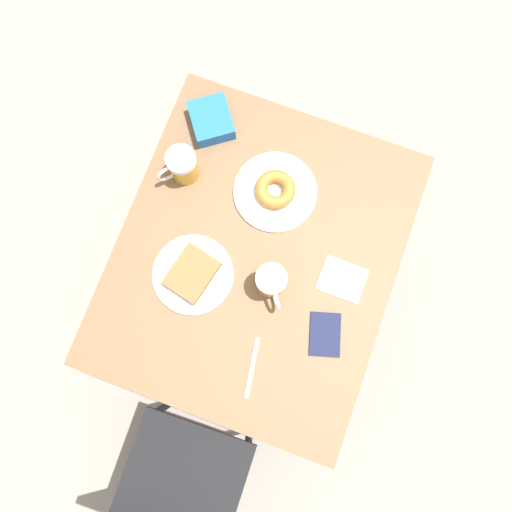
{
  "coord_description": "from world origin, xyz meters",
  "views": [
    {
      "loc": [
        -0.09,
        0.24,
        2.23
      ],
      "look_at": [
        0.0,
        0.0,
        0.8
      ],
      "focal_mm": 35.0,
      "sensor_mm": 36.0,
      "label": 1
    }
  ],
  "objects_px": {
    "beer_mug_left": "(271,282)",
    "blue_pouch": "(211,121)",
    "plate_with_cake": "(192,274)",
    "napkin_folded": "(342,279)",
    "beer_mug_center": "(182,166)",
    "passport_near_edge": "(325,334)",
    "plate_with_donut": "(275,191)",
    "fork": "(252,367)"
  },
  "relations": [
    {
      "from": "beer_mug_left",
      "to": "blue_pouch",
      "type": "relative_size",
      "value": 0.67
    },
    {
      "from": "plate_with_cake",
      "to": "napkin_folded",
      "type": "height_order",
      "value": "plate_with_cake"
    },
    {
      "from": "beer_mug_left",
      "to": "beer_mug_center",
      "type": "distance_m",
      "value": 0.43
    },
    {
      "from": "beer_mug_center",
      "to": "passport_near_edge",
      "type": "relative_size",
      "value": 0.81
    },
    {
      "from": "plate_with_donut",
      "to": "fork",
      "type": "xyz_separation_m",
      "value": [
        -0.12,
        0.51,
        -0.01
      ]
    },
    {
      "from": "passport_near_edge",
      "to": "plate_with_cake",
      "type": "bearing_deg",
      "value": -4.0
    },
    {
      "from": "passport_near_edge",
      "to": "blue_pouch",
      "type": "bearing_deg",
      "value": -42.22
    },
    {
      "from": "beer_mug_left",
      "to": "fork",
      "type": "xyz_separation_m",
      "value": [
        -0.03,
        0.24,
        -0.06
      ]
    },
    {
      "from": "plate_with_cake",
      "to": "beer_mug_left",
      "type": "xyz_separation_m",
      "value": [
        -0.22,
        -0.05,
        0.04
      ]
    },
    {
      "from": "plate_with_donut",
      "to": "napkin_folded",
      "type": "xyz_separation_m",
      "value": [
        -0.28,
        0.18,
        -0.01
      ]
    },
    {
      "from": "passport_near_edge",
      "to": "beer_mug_center",
      "type": "bearing_deg",
      "value": -29.29
    },
    {
      "from": "beer_mug_left",
      "to": "blue_pouch",
      "type": "xyz_separation_m",
      "value": [
        0.34,
        -0.41,
        -0.03
      ]
    },
    {
      "from": "plate_with_donut",
      "to": "fork",
      "type": "relative_size",
      "value": 1.47
    },
    {
      "from": "plate_with_cake",
      "to": "beer_mug_left",
      "type": "height_order",
      "value": "beer_mug_left"
    },
    {
      "from": "napkin_folded",
      "to": "fork",
      "type": "bearing_deg",
      "value": 64.01
    },
    {
      "from": "plate_with_cake",
      "to": "beer_mug_center",
      "type": "distance_m",
      "value": 0.32
    },
    {
      "from": "fork",
      "to": "blue_pouch",
      "type": "xyz_separation_m",
      "value": [
        0.37,
        -0.65,
        0.03
      ]
    },
    {
      "from": "plate_with_donut",
      "to": "beer_mug_center",
      "type": "xyz_separation_m",
      "value": [
        0.28,
        0.04,
        0.04
      ]
    },
    {
      "from": "napkin_folded",
      "to": "passport_near_edge",
      "type": "relative_size",
      "value": 0.9
    },
    {
      "from": "beer_mug_center",
      "to": "passport_near_edge",
      "type": "bearing_deg",
      "value": 150.71
    },
    {
      "from": "napkin_folded",
      "to": "passport_near_edge",
      "type": "height_order",
      "value": "passport_near_edge"
    },
    {
      "from": "napkin_folded",
      "to": "fork",
      "type": "xyz_separation_m",
      "value": [
        0.16,
        0.33,
        -0.0
      ]
    },
    {
      "from": "passport_near_edge",
      "to": "beer_mug_left",
      "type": "bearing_deg",
      "value": -22.55
    },
    {
      "from": "passport_near_edge",
      "to": "blue_pouch",
      "type": "height_order",
      "value": "blue_pouch"
    },
    {
      "from": "beer_mug_center",
      "to": "fork",
      "type": "height_order",
      "value": "beer_mug_center"
    },
    {
      "from": "plate_with_donut",
      "to": "blue_pouch",
      "type": "distance_m",
      "value": 0.29
    },
    {
      "from": "napkin_folded",
      "to": "fork",
      "type": "distance_m",
      "value": 0.37
    },
    {
      "from": "beer_mug_center",
      "to": "passport_near_edge",
      "type": "distance_m",
      "value": 0.64
    },
    {
      "from": "beer_mug_center",
      "to": "fork",
      "type": "relative_size",
      "value": 0.69
    },
    {
      "from": "plate_with_donut",
      "to": "beer_mug_center",
      "type": "height_order",
      "value": "beer_mug_center"
    },
    {
      "from": "beer_mug_left",
      "to": "passport_near_edge",
      "type": "height_order",
      "value": "beer_mug_left"
    },
    {
      "from": "beer_mug_center",
      "to": "napkin_folded",
      "type": "bearing_deg",
      "value": 165.32
    },
    {
      "from": "beer_mug_center",
      "to": "fork",
      "type": "distance_m",
      "value": 0.62
    },
    {
      "from": "napkin_folded",
      "to": "beer_mug_left",
      "type": "bearing_deg",
      "value": 24.21
    },
    {
      "from": "plate_with_cake",
      "to": "fork",
      "type": "bearing_deg",
      "value": 143.54
    },
    {
      "from": "fork",
      "to": "plate_with_donut",
      "type": "bearing_deg",
      "value": -77.19
    },
    {
      "from": "plate_with_donut",
      "to": "blue_pouch",
      "type": "bearing_deg",
      "value": -28.16
    },
    {
      "from": "beer_mug_center",
      "to": "blue_pouch",
      "type": "height_order",
      "value": "beer_mug_center"
    },
    {
      "from": "plate_with_cake",
      "to": "plate_with_donut",
      "type": "height_order",
      "value": "plate_with_donut"
    },
    {
      "from": "plate_with_donut",
      "to": "napkin_folded",
      "type": "distance_m",
      "value": 0.33
    },
    {
      "from": "passport_near_edge",
      "to": "blue_pouch",
      "type": "xyz_separation_m",
      "value": [
        0.54,
        -0.49,
        0.02
      ]
    },
    {
      "from": "plate_with_donut",
      "to": "beer_mug_center",
      "type": "relative_size",
      "value": 2.13
    }
  ]
}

